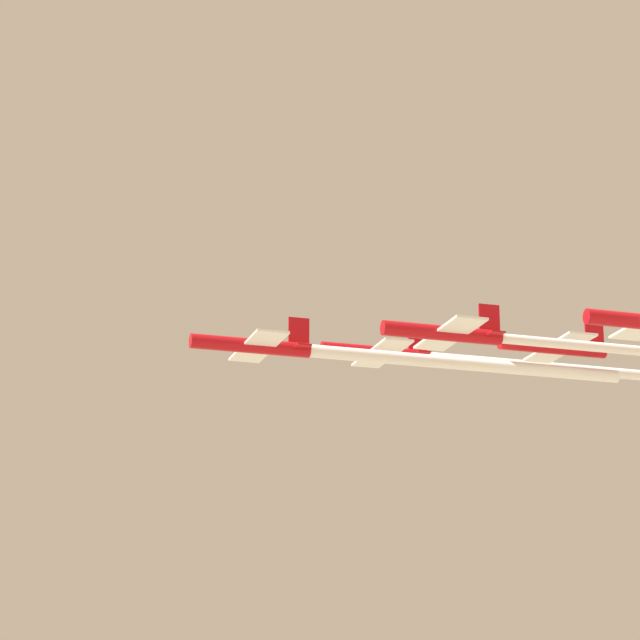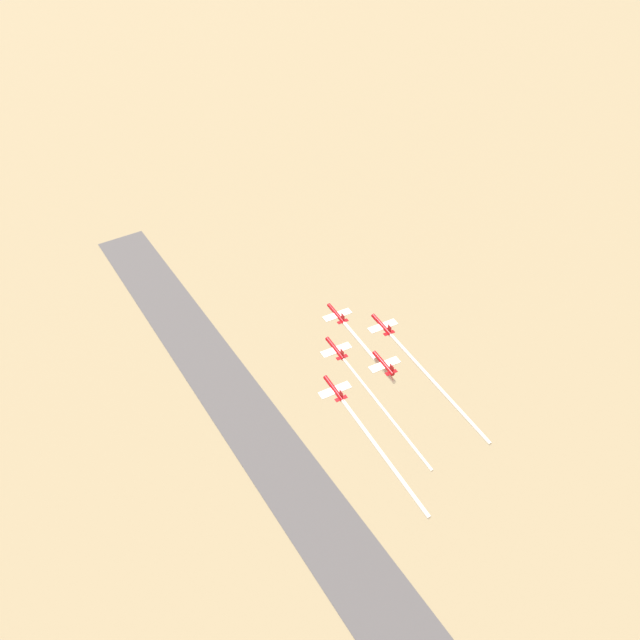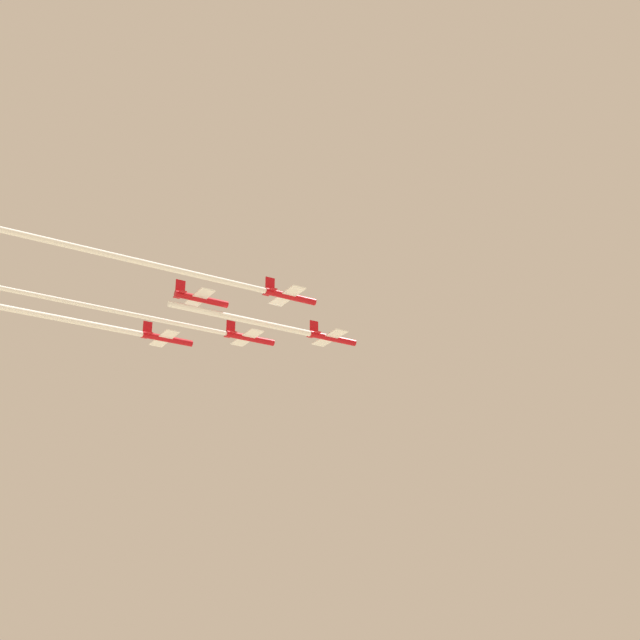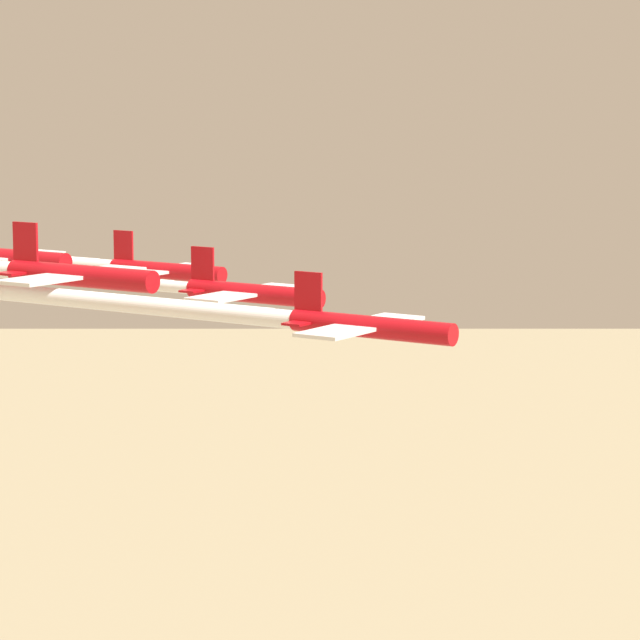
# 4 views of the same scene
# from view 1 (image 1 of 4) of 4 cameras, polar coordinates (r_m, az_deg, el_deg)

# --- Properties ---
(jet_0) EXTENTS (9.96, 9.74, 3.44)m
(jet_0) POSITION_cam_1_polar(r_m,az_deg,el_deg) (126.27, -2.46, -0.97)
(jet_0) COLOR #B20C14
(jet_1) EXTENTS (9.96, 9.74, 3.44)m
(jet_1) POSITION_cam_1_polar(r_m,az_deg,el_deg) (123.08, 4.79, -0.49)
(jet_1) COLOR #B20C14
(jet_2) EXTENTS (9.96, 9.74, 3.44)m
(jet_2) POSITION_cam_1_polar(r_m,az_deg,el_deg) (138.50, 2.24, -1.23)
(jet_2) COLOR #B20C14
(jet_4) EXTENTS (9.96, 9.74, 3.44)m
(jet_4) POSITION_cam_1_polar(r_m,az_deg,el_deg) (136.38, 8.90, -1.01)
(jet_4) COLOR #B20C14
(smoke_trail_0) EXTENTS (26.20, 14.29, 1.12)m
(smoke_trail_0) POSITION_cam_1_polar(r_m,az_deg,el_deg) (132.28, 5.59, -1.66)
(smoke_trail_0) COLOR white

